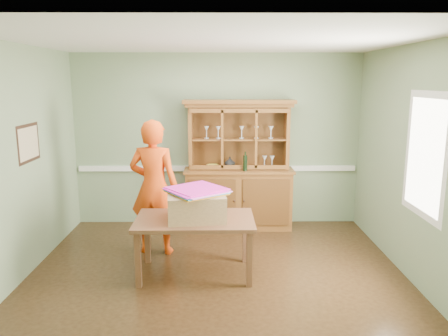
{
  "coord_description": "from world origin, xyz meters",
  "views": [
    {
      "loc": [
        0.05,
        -4.86,
        2.29
      ],
      "look_at": [
        0.09,
        0.4,
        1.22
      ],
      "focal_mm": 35.0,
      "sensor_mm": 36.0,
      "label": 1
    }
  ],
  "objects_px": {
    "dining_table": "(195,225)",
    "person": "(154,187)",
    "cardboard_box": "(196,207)",
    "china_hutch": "(238,183)"
  },
  "relations": [
    {
      "from": "dining_table",
      "to": "person",
      "type": "relative_size",
      "value": 0.78
    },
    {
      "from": "china_hutch",
      "to": "person",
      "type": "height_order",
      "value": "china_hutch"
    },
    {
      "from": "china_hutch",
      "to": "dining_table",
      "type": "height_order",
      "value": "china_hutch"
    },
    {
      "from": "dining_table",
      "to": "person",
      "type": "distance_m",
      "value": 0.95
    },
    {
      "from": "china_hutch",
      "to": "dining_table",
      "type": "xyz_separation_m",
      "value": [
        -0.59,
        -1.74,
        -0.09
      ]
    },
    {
      "from": "china_hutch",
      "to": "cardboard_box",
      "type": "relative_size",
      "value": 3.05
    },
    {
      "from": "dining_table",
      "to": "cardboard_box",
      "type": "relative_size",
      "value": 2.13
    },
    {
      "from": "dining_table",
      "to": "person",
      "type": "height_order",
      "value": "person"
    },
    {
      "from": "cardboard_box",
      "to": "china_hutch",
      "type": "bearing_deg",
      "value": 72.25
    },
    {
      "from": "cardboard_box",
      "to": "person",
      "type": "xyz_separation_m",
      "value": [
        -0.6,
        0.73,
        0.05
      ]
    }
  ]
}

